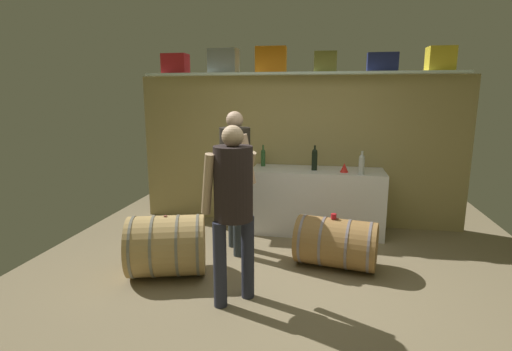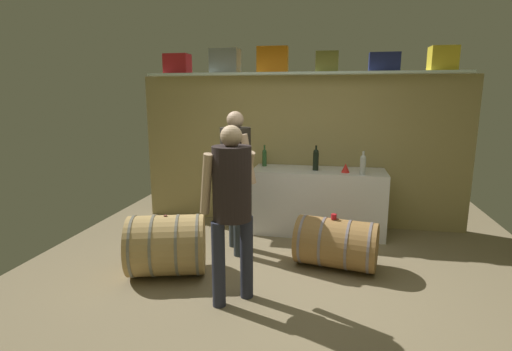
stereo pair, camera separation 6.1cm
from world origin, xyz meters
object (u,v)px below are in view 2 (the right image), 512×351
object	(u,v)px
wine_bottle_green	(265,157)
red_funnel	(346,168)
wine_barrel_near	(336,243)
tasting_cup	(334,217)
toolcase_grey	(225,61)
toolcase_navy	(384,62)
work_cabinet	(318,201)
winemaker_pouring	(232,197)
toolcase_yellow	(443,59)
wine_glass	(363,164)
toolcase_red	(177,64)
visitor_tasting	(236,167)
wine_barrel_far	(167,245)
wine_bottle_clear	(363,164)
toolcase_orange	(273,60)
toolcase_olive	(327,62)
wine_bottle_dark	(316,159)

from	to	relation	value
wine_bottle_green	red_funnel	size ratio (longest dim) A/B	2.50
wine_barrel_near	tasting_cup	bearing A→B (deg)	-169.26
toolcase_grey	toolcase_navy	distance (m)	2.17
work_cabinet	winemaker_pouring	size ratio (longest dim) A/B	1.09
toolcase_navy	work_cabinet	bearing A→B (deg)	-162.71
toolcase_yellow	winemaker_pouring	world-z (taller)	toolcase_yellow
wine_bottle_green	tasting_cup	bearing A→B (deg)	-51.86
tasting_cup	wine_glass	bearing A→B (deg)	71.81
toolcase_red	toolcase_yellow	world-z (taller)	toolcase_yellow
red_funnel	visitor_tasting	xyz separation A→B (m)	(-1.30, -0.77, 0.10)
wine_bottle_green	tasting_cup	world-z (taller)	wine_bottle_green
toolcase_yellow	visitor_tasting	world-z (taller)	toolcase_yellow
work_cabinet	tasting_cup	size ratio (longest dim) A/B	29.48
red_funnel	wine_barrel_far	distance (m)	2.51
wine_bottle_green	wine_bottle_clear	distance (m)	1.40
toolcase_grey	toolcase_yellow	bearing A→B (deg)	4.58
toolcase_orange	wine_bottle_clear	xyz separation A→B (m)	(1.26, -0.45, -1.35)
wine_barrel_near	tasting_cup	size ratio (longest dim) A/B	15.69
toolcase_grey	toolcase_navy	bearing A→B (deg)	4.58
red_funnel	toolcase_olive	bearing A→B (deg)	130.43
toolcase_red	toolcase_olive	bearing A→B (deg)	0.60
toolcase_orange	wine_bottle_clear	bearing A→B (deg)	-22.21
toolcase_orange	work_cabinet	world-z (taller)	toolcase_orange
toolcase_red	toolcase_navy	world-z (taller)	toolcase_red
toolcase_red	toolcase_navy	size ratio (longest dim) A/B	0.91
toolcase_olive	wine_bottle_green	bearing A→B (deg)	-176.07
wine_bottle_green	toolcase_yellow	bearing A→B (deg)	2.25
toolcase_red	visitor_tasting	bearing A→B (deg)	-43.72
wine_glass	wine_bottle_dark	bearing A→B (deg)	-178.65
wine_bottle_green	wine_bottle_dark	bearing A→B (deg)	-13.95
toolcase_red	wine_glass	xyz separation A→B (m)	(2.68, -0.26, -1.35)
wine_barrel_near	wine_bottle_green	bearing A→B (deg)	139.94
toolcase_yellow	toolcase_grey	bearing A→B (deg)	178.67
red_funnel	wine_barrel_near	world-z (taller)	red_funnel
toolcase_olive	red_funnel	world-z (taller)	toolcase_olive
toolcase_red	tasting_cup	bearing A→B (deg)	-29.96
toolcase_grey	work_cabinet	xyz separation A→B (m)	(1.37, -0.24, -1.93)
wine_barrel_far	wine_bottle_green	bearing A→B (deg)	51.56
red_funnel	wine_barrel_far	xyz separation A→B (m)	(-1.88, -1.54, -0.63)
toolcase_olive	toolcase_navy	distance (m)	0.75
winemaker_pouring	wine_bottle_green	bearing A→B (deg)	48.41
toolcase_olive	wine_glass	xyz separation A→B (m)	(0.53, -0.26, -1.34)
toolcase_navy	toolcase_red	bearing A→B (deg)	-179.23
toolcase_yellow	winemaker_pouring	bearing A→B (deg)	-134.98
wine_bottle_green	toolcase_navy	bearing A→B (deg)	3.27
winemaker_pouring	wine_bottle_dark	bearing A→B (deg)	28.43
toolcase_red	wine_glass	bearing A→B (deg)	-4.94
wine_bottle_clear	wine_bottle_dark	bearing A→B (deg)	163.52
wine_bottle_dark	winemaker_pouring	world-z (taller)	winemaker_pouring
toolcase_orange	toolcase_navy	size ratio (longest dim) A/B	1.08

